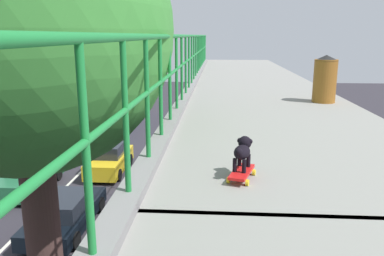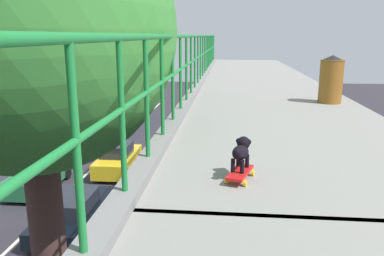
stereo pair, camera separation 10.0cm
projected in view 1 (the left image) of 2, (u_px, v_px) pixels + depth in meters
car_black_fifth at (64, 213)px, 14.44m from camera, size 1.97×4.41×1.38m
car_green_sixth at (30, 175)px, 18.17m from camera, size 1.82×4.08×1.50m
car_yellow_cab_seventh at (109, 160)px, 20.50m from camera, size 1.78×4.02×1.70m
city_bus at (104, 104)px, 30.64m from camera, size 2.51×11.51×3.16m
roadside_tree_mid at (24, 38)px, 5.22m from camera, size 4.05×4.05×9.14m
toy_skateboard at (242, 173)px, 3.31m from camera, size 0.27×0.43×0.08m
small_dog at (243, 150)px, 3.33m from camera, size 0.19×0.31×0.27m
litter_bin at (325, 78)px, 7.05m from camera, size 0.42×0.42×0.86m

